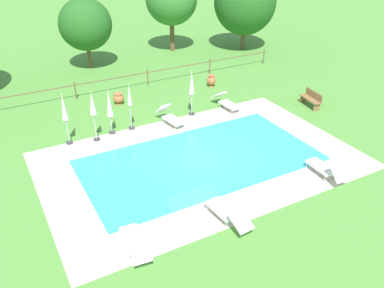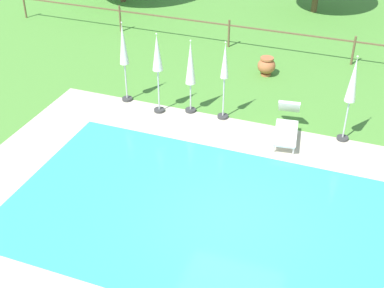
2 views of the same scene
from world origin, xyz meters
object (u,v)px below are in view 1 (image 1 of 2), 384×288
Objects in this scene: sun_lounger_south_near_corner at (170,117)px; tree_centre at (245,1)px; sun_lounger_north_far at (226,102)px; wooden_bench_lawn_side at (311,98)px; patio_umbrella_closed_row_centre at (130,100)px; terracotta_urn_by_tree at (119,98)px; patio_umbrella_closed_row_east at (109,106)px; patio_umbrella_closed_row_mid_east at (64,111)px; patio_umbrella_closed_row_west at (93,107)px; terracotta_urn_near_fence at (211,80)px; sun_lounger_north_mid at (227,213)px; patio_umbrella_closed_row_mid_west at (192,85)px; tree_far_west at (85,24)px; sun_lounger_north_near_steps at (135,242)px; sun_lounger_north_end at (326,168)px.

tree_centre is at bearing 40.32° from sun_lounger_south_near_corner.
sun_lounger_north_far is 4.78m from wooden_bench_lawn_side.
patio_umbrella_closed_row_centre is 3.49m from terracotta_urn_by_tree.
patio_umbrella_closed_row_east is at bearing 179.27° from patio_umbrella_closed_row_centre.
patio_umbrella_closed_row_west is at bearing -13.85° from patio_umbrella_closed_row_mid_east.
patio_umbrella_closed_row_west is 1.09× the size of patio_umbrella_closed_row_east.
patio_umbrella_closed_row_west is at bearing -158.15° from terracotta_urn_near_fence.
patio_umbrella_closed_row_east reaches higher than wooden_bench_lawn_side.
patio_umbrella_closed_row_mid_west is (3.14, 8.28, 1.32)m from sun_lounger_north_mid.
tree_far_west is (0.44, 7.03, 2.66)m from terracotta_urn_by_tree.
wooden_bench_lawn_side is at bearing -9.23° from patio_umbrella_closed_row_west.
patio_umbrella_closed_row_mid_east is (-6.58, -0.04, 0.02)m from patio_umbrella_closed_row_mid_west.
sun_lounger_north_mid is at bearing -147.65° from wooden_bench_lawn_side.
patio_umbrella_closed_row_mid_east is 3.43× the size of terracotta_urn_near_fence.
tree_centre is (12.07, -1.31, 0.67)m from tree_far_west.
terracotta_urn_by_tree is (3.53, 11.35, -0.05)m from sun_lounger_north_near_steps.
patio_umbrella_closed_row_east is at bearing -100.78° from tree_far_west.
sun_lounger_north_end is 8.20m from patio_umbrella_closed_row_mid_west.
sun_lounger_north_mid is 8.96m from patio_umbrella_closed_row_mid_west.
terracotta_urn_near_fence is at bearing 49.44° from sun_lounger_north_near_steps.
patio_umbrella_closed_row_west is 0.40× the size of tree_centre.
patio_umbrella_closed_row_mid_east is at bearing -150.90° from tree_centre.
patio_umbrella_closed_row_mid_west is at bearing 0.31° from patio_umbrella_closed_row_mid_east.
sun_lounger_north_end is at bearing -50.91° from patio_umbrella_closed_row_east.
wooden_bench_lawn_side is at bearing -9.67° from patio_umbrella_closed_row_mid_east.
wooden_bench_lawn_side is (9.85, -2.22, -1.08)m from patio_umbrella_closed_row_centre.
terracotta_urn_by_tree is at bearing 149.70° from wooden_bench_lawn_side.
terracotta_urn_near_fence reaches higher than terracotta_urn_by_tree.
terracotta_urn_near_fence is at bearing -52.26° from tree_far_west.
tree_centre is (6.49, 5.90, 3.29)m from terracotta_urn_near_fence.
wooden_bench_lawn_side is (4.49, 5.62, 0.08)m from sun_lounger_north_end.
sun_lounger_north_mid is at bearing -122.82° from sun_lounger_north_far.
sun_lounger_north_end is at bearing -96.03° from terracotta_urn_near_fence.
tree_far_west is (1.95, 10.26, 1.54)m from patio_umbrella_closed_row_east.
sun_lounger_north_near_steps is at bearing -130.56° from terracotta_urn_near_fence.
terracotta_urn_by_tree is 0.14× the size of tree_far_west.
sun_lounger_north_far is at bearing 154.51° from wooden_bench_lawn_side.
sun_lounger_south_near_corner is at bearing -176.09° from sun_lounger_north_far.
terracotta_urn_near_fence is (6.20, 11.32, 0.05)m from sun_lounger_north_mid.
wooden_bench_lawn_side is at bearing -30.30° from terracotta_urn_by_tree.
sun_lounger_south_near_corner is 2.70× the size of terracotta_urn_near_fence.
patio_umbrella_closed_row_centre reaches higher than terracotta_urn_by_tree.
sun_lounger_north_end is 0.41× the size of tree_far_west.
patio_umbrella_closed_row_mid_east is 13.22m from wooden_bench_lawn_side.
patio_umbrella_closed_row_west is (-7.44, -0.15, 1.36)m from sun_lounger_north_far.
sun_lounger_north_far is 0.81× the size of patio_umbrella_closed_row_mid_east.
sun_lounger_north_end is 0.78× the size of patio_umbrella_closed_row_mid_west.
sun_lounger_north_mid is at bearing -91.91° from tree_far_west.
sun_lounger_north_end is (5.05, 0.42, 0.03)m from sun_lounger_north_mid.
patio_umbrella_closed_row_centre is (-3.45, -0.02, -0.13)m from patio_umbrella_closed_row_mid_west.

